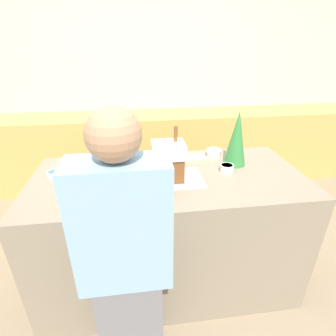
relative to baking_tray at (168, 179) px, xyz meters
name	(u,v)px	position (x,y,z in m)	size (l,w,h in m)	color
ground_plane	(169,275)	(0.01, 0.05, -0.93)	(12.00, 12.00, 0.00)	gray
wall_back	(147,79)	(0.01, 2.07, 0.37)	(8.00, 0.05, 2.60)	beige
back_cabinet_block	(151,148)	(0.01, 1.74, -0.47)	(6.00, 0.60, 0.92)	tan
kitchen_island	(169,231)	(0.01, 0.05, -0.47)	(1.82, 0.84, 0.93)	gray
baking_tray	(168,179)	(0.00, 0.00, 0.00)	(0.45, 0.29, 0.01)	#B2B2BC
gingerbread_house	(168,160)	(0.00, 0.00, 0.13)	(0.20, 0.18, 0.34)	brown
decorative_tree	(237,138)	(0.51, 0.18, 0.19)	(0.16, 0.16, 0.39)	#33843D
candy_bowl_far_right	(214,152)	(0.41, 0.34, 0.03)	(0.12, 0.12, 0.05)	silver
candy_bowl_near_tray_right	(227,168)	(0.41, 0.06, 0.02)	(0.09, 0.09, 0.05)	silver
candy_bowl_behind_tray	(153,158)	(-0.07, 0.31, 0.02)	(0.11, 0.11, 0.05)	white
candy_bowl_beside_tree	(103,157)	(-0.44, 0.36, 0.02)	(0.13, 0.13, 0.05)	white
candy_bowl_center_rear	(54,174)	(-0.75, 0.15, 0.02)	(0.09, 0.09, 0.04)	white
candy_bowl_front_corner	(70,166)	(-0.66, 0.25, 0.02)	(0.10, 0.10, 0.05)	white
cookbook	(192,158)	(0.22, 0.30, 0.01)	(0.22, 0.14, 0.02)	#CCB78C
person	(126,269)	(-0.28, -0.59, -0.13)	(0.41, 0.51, 1.55)	slate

